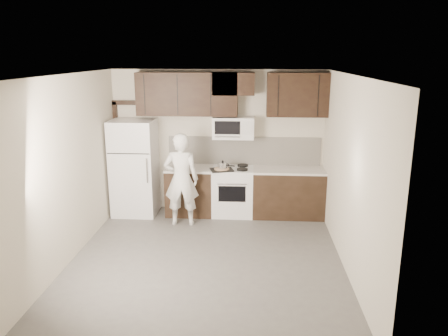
# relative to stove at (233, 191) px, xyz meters

# --- Properties ---
(floor) EXTENTS (4.50, 4.50, 0.00)m
(floor) POSITION_rel_stove_xyz_m (-0.30, -1.94, -0.46)
(floor) COLOR #53504E
(floor) RESTS_ON ground
(back_wall) EXTENTS (4.00, 0.00, 4.00)m
(back_wall) POSITION_rel_stove_xyz_m (-0.30, 0.31, 0.89)
(back_wall) COLOR beige
(back_wall) RESTS_ON ground
(ceiling) EXTENTS (4.50, 4.50, 0.00)m
(ceiling) POSITION_rel_stove_xyz_m (-0.30, -1.94, 2.24)
(ceiling) COLOR white
(ceiling) RESTS_ON back_wall
(counter_run) EXTENTS (2.95, 0.64, 0.91)m
(counter_run) POSITION_rel_stove_xyz_m (0.30, 0.00, -0.00)
(counter_run) COLOR black
(counter_run) RESTS_ON floor
(stove) EXTENTS (0.76, 0.66, 0.94)m
(stove) POSITION_rel_stove_xyz_m (0.00, 0.00, 0.00)
(stove) COLOR white
(stove) RESTS_ON floor
(backsplash) EXTENTS (2.90, 0.02, 0.54)m
(backsplash) POSITION_rel_stove_xyz_m (0.20, 0.30, 0.72)
(backsplash) COLOR silver
(backsplash) RESTS_ON counter_run
(upper_cabinets) EXTENTS (3.48, 0.35, 0.78)m
(upper_cabinets) POSITION_rel_stove_xyz_m (-0.09, 0.14, 1.82)
(upper_cabinets) COLOR black
(upper_cabinets) RESTS_ON back_wall
(microwave) EXTENTS (0.76, 0.42, 0.40)m
(microwave) POSITION_rel_stove_xyz_m (-0.00, 0.12, 1.19)
(microwave) COLOR white
(microwave) RESTS_ON upper_cabinets
(refrigerator) EXTENTS (0.80, 0.76, 1.80)m
(refrigerator) POSITION_rel_stove_xyz_m (-1.85, -0.05, 0.44)
(refrigerator) COLOR white
(refrigerator) RESTS_ON floor
(door_trim) EXTENTS (0.50, 0.08, 2.12)m
(door_trim) POSITION_rel_stove_xyz_m (-2.22, 0.27, 0.79)
(door_trim) COLOR black
(door_trim) RESTS_ON floor
(saucepan) EXTENTS (0.32, 0.19, 0.18)m
(saucepan) POSITION_rel_stove_xyz_m (-0.18, -0.15, 0.52)
(saucepan) COLOR silver
(saucepan) RESTS_ON stove
(baking_tray) EXTENTS (0.47, 0.40, 0.02)m
(baking_tray) POSITION_rel_stove_xyz_m (-0.20, -0.18, 0.46)
(baking_tray) COLOR black
(baking_tray) RESTS_ON counter_run
(pizza) EXTENTS (0.33, 0.33, 0.02)m
(pizza) POSITION_rel_stove_xyz_m (-0.20, -0.18, 0.48)
(pizza) COLOR tan
(pizza) RESTS_ON baking_tray
(person) EXTENTS (0.62, 0.42, 1.66)m
(person) POSITION_rel_stove_xyz_m (-0.88, -0.56, 0.37)
(person) COLOR white
(person) RESTS_ON floor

